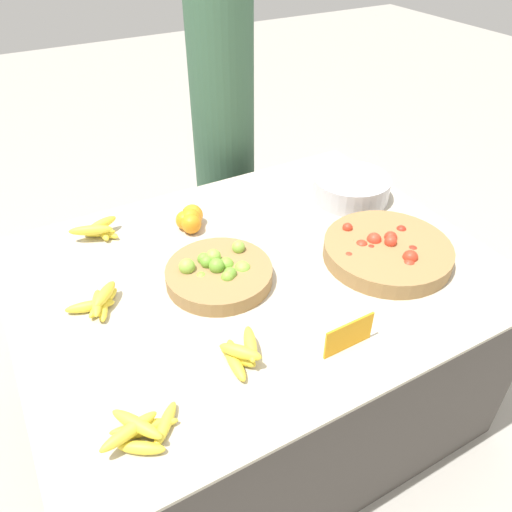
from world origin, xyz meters
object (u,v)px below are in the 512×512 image
at_px(metal_bowl, 351,188).
at_px(price_sign, 349,335).
at_px(lime_bowl, 219,273).
at_px(tomato_basket, 387,251).
at_px(vendor_person, 224,133).

distance_m(metal_bowl, price_sign, 0.82).
xyz_separation_m(lime_bowl, metal_bowl, (0.69, 0.21, 0.02)).
xyz_separation_m(lime_bowl, tomato_basket, (0.55, -0.17, 0.00)).
bearing_deg(vendor_person, lime_bowl, -117.24).
bearing_deg(metal_bowl, price_sign, -128.22).
distance_m(lime_bowl, tomato_basket, 0.57).
height_order(tomato_basket, metal_bowl, metal_bowl).
height_order(lime_bowl, metal_bowl, same).
bearing_deg(vendor_person, metal_bowl, -70.63).
xyz_separation_m(metal_bowl, vendor_person, (-0.24, 0.67, 0.03)).
xyz_separation_m(tomato_basket, metal_bowl, (0.14, 0.38, 0.02)).
bearing_deg(lime_bowl, price_sign, -67.13).
relative_size(lime_bowl, vendor_person, 0.20).
distance_m(metal_bowl, vendor_person, 0.71).
height_order(metal_bowl, price_sign, price_sign).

